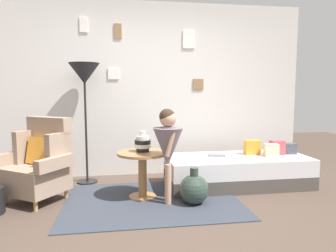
# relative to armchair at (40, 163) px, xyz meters

# --- Properties ---
(ground_plane) EXTENTS (12.00, 12.00, 0.00)m
(ground_plane) POSITION_rel_armchair_xyz_m (1.37, -0.94, -0.44)
(ground_plane) COLOR #4C3D33
(gallery_wall) EXTENTS (4.80, 0.12, 2.60)m
(gallery_wall) POSITION_rel_armchair_xyz_m (1.37, 1.01, 0.86)
(gallery_wall) COLOR silver
(gallery_wall) RESTS_ON ground
(rug) EXTENTS (2.01, 1.47, 0.01)m
(rug) POSITION_rel_armchair_xyz_m (1.29, -0.27, -0.43)
(rug) COLOR #333842
(rug) RESTS_ON ground
(armchair) EXTENTS (0.90, 0.85, 0.97)m
(armchair) POSITION_rel_armchair_xyz_m (0.00, 0.00, 0.00)
(armchair) COLOR tan
(armchair) RESTS_ON ground
(daybed) EXTENTS (1.91, 0.81, 0.40)m
(daybed) POSITION_rel_armchair_xyz_m (2.50, 0.16, -0.24)
(daybed) COLOR #4C4742
(daybed) RESTS_ON ground
(pillow_head) EXTENTS (0.23, 0.14, 0.15)m
(pillow_head) POSITION_rel_armchair_xyz_m (3.27, 0.23, 0.04)
(pillow_head) COLOR #474C56
(pillow_head) RESTS_ON daybed
(pillow_mid) EXTENTS (0.19, 0.12, 0.19)m
(pillow_mid) POSITION_rel_armchair_xyz_m (3.09, 0.21, 0.06)
(pillow_mid) COLOR #D64C56
(pillow_mid) RESTS_ON daybed
(pillow_back) EXTENTS (0.20, 0.14, 0.17)m
(pillow_back) POSITION_rel_armchair_xyz_m (2.96, 0.12, 0.05)
(pillow_back) COLOR beige
(pillow_back) RESTS_ON daybed
(pillow_extra) EXTENTS (0.21, 0.12, 0.20)m
(pillow_extra) POSITION_rel_armchair_xyz_m (2.76, 0.28, 0.06)
(pillow_extra) COLOR orange
(pillow_extra) RESTS_ON daybed
(side_table) EXTENTS (0.60, 0.60, 0.56)m
(side_table) POSITION_rel_armchair_xyz_m (1.19, -0.12, -0.04)
(side_table) COLOR #9E7042
(side_table) RESTS_ON ground
(vase_striped) EXTENTS (0.19, 0.19, 0.25)m
(vase_striped) POSITION_rel_armchair_xyz_m (1.20, -0.09, 0.22)
(vase_striped) COLOR black
(vase_striped) RESTS_ON side_table
(floor_lamp) EXTENTS (0.42, 0.42, 1.66)m
(floor_lamp) POSITION_rel_armchair_xyz_m (0.47, 0.63, 1.01)
(floor_lamp) COLOR black
(floor_lamp) RESTS_ON ground
(person_child) EXTENTS (0.34, 0.34, 1.09)m
(person_child) POSITION_rel_armchair_xyz_m (1.47, -0.35, 0.25)
(person_child) COLOR tan
(person_child) RESTS_ON ground
(book_on_daybed) EXTENTS (0.25, 0.21, 0.03)m
(book_on_daybed) POSITION_rel_armchair_xyz_m (2.24, 0.25, -0.02)
(book_on_daybed) COLOR gray
(book_on_daybed) RESTS_ON daybed
(demijohn_near) EXTENTS (0.34, 0.34, 0.42)m
(demijohn_near) POSITION_rel_armchair_xyz_m (1.75, -0.43, -0.27)
(demijohn_near) COLOR #2D3D33
(demijohn_near) RESTS_ON ground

